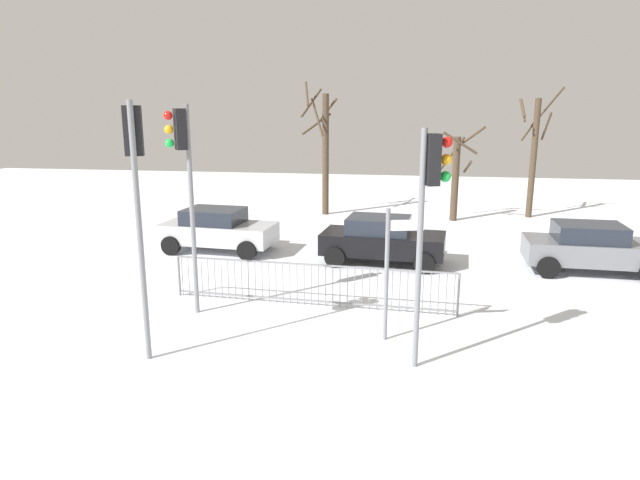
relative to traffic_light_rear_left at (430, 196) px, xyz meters
name	(u,v)px	position (x,y,z in m)	size (l,w,h in m)	color
ground_plane	(292,344)	(-2.66, 0.56, -3.27)	(60.00, 60.00, 0.00)	white
traffic_light_rear_left	(430,196)	(0.00, 0.00, 0.00)	(0.55, 0.37, 4.46)	slate
traffic_light_foreground_left	(136,174)	(-5.33, -0.40, 0.34)	(0.37, 0.55, 4.94)	slate
traffic_light_mid_right	(183,164)	(-5.40, 1.95, 0.30)	(0.49, 0.44, 4.88)	slate
direction_sign_post	(390,267)	(-0.70, 1.15, -1.68)	(0.77, 0.24, 2.82)	slate
pedestrian_guard_railing	(311,284)	(-2.67, 2.93, -2.72)	(7.12, 0.45, 1.07)	slate
car_grey_near	(591,247)	(5.02, 7.07, -2.50)	(3.86, 2.05, 1.47)	slate
car_silver_far	(218,229)	(-6.75, 7.71, -2.50)	(3.93, 2.20, 1.47)	#B2B5BA
car_black_mid	(382,239)	(-1.16, 7.12, -2.50)	(3.94, 2.22, 1.47)	black
bare_tree_left	(456,174)	(1.60, 14.47, -1.25)	(1.91, 1.98, 4.03)	#473828
bare_tree_centre	(534,152)	(4.95, 15.78, -0.39)	(1.70, 1.68, 5.65)	#473828
bare_tree_right	(324,148)	(-4.23, 15.03, -0.24)	(1.59, 2.16, 5.93)	#473828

